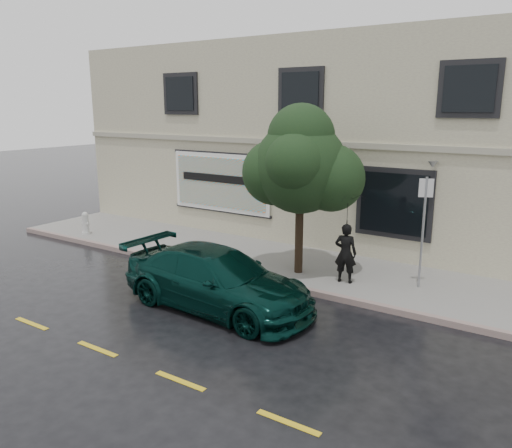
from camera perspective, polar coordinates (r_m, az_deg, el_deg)
The scene contains 12 objects.
ground at distance 13.07m, azimuth -5.71°, elevation -8.10°, with size 90.00×90.00×0.00m, color black.
sidewalk at distance 15.56m, azimuth 1.78°, elevation -4.20°, with size 20.00×3.50×0.15m, color gray.
curb at distance 14.17m, azimuth -1.91°, elevation -5.99°, with size 20.00×0.18×0.16m, color gray.
road_marking at distance 10.81m, azimuth -17.68°, elevation -13.44°, with size 19.00×0.12×0.01m, color gold.
building at distance 20.02m, azimuth 10.54°, elevation 9.50°, with size 20.00×8.12×7.00m.
billboard at distance 18.22m, azimuth -4.08°, elevation 4.76°, with size 4.30×0.16×2.20m.
car at distance 12.02m, azimuth -4.50°, elevation -6.33°, with size 2.20×4.99×1.45m, color black.
pedestrian at distance 13.47m, azimuth 10.20°, elevation -3.30°, with size 0.59×0.39×1.61m, color black.
umbrella at distance 13.18m, azimuth 10.41°, elevation 1.67°, with size 1.04×1.04×0.77m, color black.
street_tree at distance 13.67m, azimuth 5.10°, elevation 6.44°, with size 2.54×2.54×4.26m.
fire_hydrant at distance 19.39m, azimuth -18.89°, elevation 0.08°, with size 0.34×0.32×0.83m.
sign_pole at distance 13.35m, azimuth 18.59°, elevation 0.10°, with size 0.33×0.17×2.90m.
Camera 1 is at (7.67, -9.45, 4.76)m, focal length 35.00 mm.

